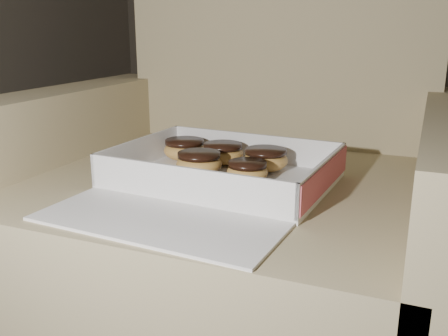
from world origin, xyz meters
TOP-DOWN VIEW (x-y plane):
  - armchair at (-0.59, 0.47)m, footprint 0.96×0.81m
  - bakery_box at (-0.58, 0.32)m, footprint 0.42×0.48m
  - donut_a at (-0.62, 0.45)m, footprint 0.09×0.09m
  - donut_b at (-0.63, 0.36)m, footprint 0.09×0.09m
  - donut_c at (-0.52, 0.44)m, footprint 0.09×0.09m
  - donut_d at (-0.71, 0.45)m, footprint 0.09×0.09m
  - donut_e at (-0.53, 0.35)m, footprint 0.08×0.08m
  - crumb_a at (-0.59, 0.34)m, footprint 0.01×0.01m
  - crumb_b at (-0.75, 0.27)m, footprint 0.01×0.01m
  - crumb_c at (-0.68, 0.24)m, footprint 0.01×0.01m
  - crumb_d at (-0.52, 0.29)m, footprint 0.01×0.01m
  - crumb_e at (-0.56, 0.32)m, footprint 0.01×0.01m

SIDE VIEW (x-z plane):
  - armchair at x=-0.59m, z-range -0.19..0.81m
  - crumb_a at x=-0.59m, z-range 0.45..0.46m
  - crumb_b at x=-0.75m, z-range 0.45..0.46m
  - crumb_c at x=-0.68m, z-range 0.45..0.46m
  - crumb_d at x=-0.52m, z-range 0.45..0.46m
  - crumb_e at x=-0.56m, z-range 0.45..0.46m
  - bakery_box at x=-0.58m, z-range 0.43..0.49m
  - donut_e at x=-0.53m, z-range 0.46..0.49m
  - donut_a at x=-0.62m, z-range 0.46..0.50m
  - donut_c at x=-0.52m, z-range 0.46..0.50m
  - donut_b at x=-0.63m, z-range 0.46..0.50m
  - donut_d at x=-0.71m, z-range 0.46..0.50m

